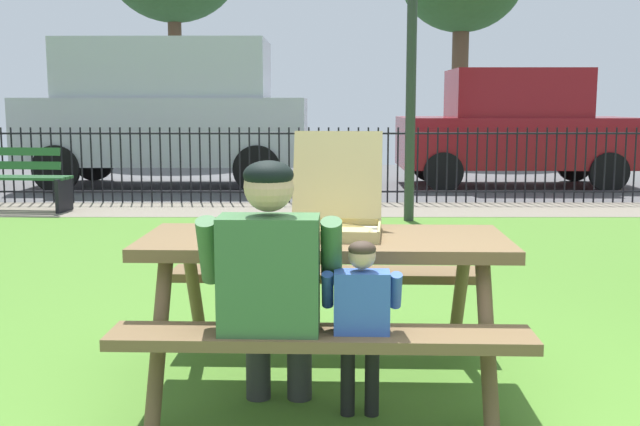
{
  "coord_description": "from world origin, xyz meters",
  "views": [
    {
      "loc": [
        -0.48,
        -2.83,
        1.43
      ],
      "look_at": [
        -0.46,
        1.79,
        0.75
      ],
      "focal_mm": 42.5,
      "sensor_mm": 36.0,
      "label": 1
    }
  ],
  "objects_px": {
    "pizza_box_open": "(333,214)",
    "parked_car_center": "(513,127)",
    "adult_at_table": "(270,282)",
    "park_bench_left": "(5,180)",
    "parked_car_left": "(166,110)",
    "picnic_table_foreground": "(323,270)",
    "pizza_slice_on_table": "(233,239)",
    "child_at_table": "(359,316)",
    "lamp_post_walkway": "(410,5)"
  },
  "relations": [
    {
      "from": "pizza_box_open",
      "to": "parked_car_center",
      "type": "xyz_separation_m",
      "value": [
        3.24,
        9.14,
        0.15
      ]
    },
    {
      "from": "adult_at_table",
      "to": "park_bench_left",
      "type": "xyz_separation_m",
      "value": [
        -3.92,
        6.74,
        -0.24
      ]
    },
    {
      "from": "parked_car_left",
      "to": "parked_car_center",
      "type": "relative_size",
      "value": 1.21
    },
    {
      "from": "picnic_table_foreground",
      "to": "pizza_box_open",
      "type": "relative_size",
      "value": 3.11
    },
    {
      "from": "park_bench_left",
      "to": "parked_car_left",
      "type": "relative_size",
      "value": 0.35
    },
    {
      "from": "pizza_slice_on_table",
      "to": "park_bench_left",
      "type": "bearing_deg",
      "value": 120.33
    },
    {
      "from": "pizza_slice_on_table",
      "to": "child_at_table",
      "type": "xyz_separation_m",
      "value": [
        0.59,
        -0.42,
        -0.26
      ]
    },
    {
      "from": "pizza_slice_on_table",
      "to": "parked_car_left",
      "type": "height_order",
      "value": "parked_car_left"
    },
    {
      "from": "child_at_table",
      "to": "lamp_post_walkway",
      "type": "height_order",
      "value": "lamp_post_walkway"
    },
    {
      "from": "pizza_box_open",
      "to": "adult_at_table",
      "type": "bearing_deg",
      "value": -115.22
    },
    {
      "from": "lamp_post_walkway",
      "to": "child_at_table",
      "type": "bearing_deg",
      "value": -98.63
    },
    {
      "from": "child_at_table",
      "to": "parked_car_left",
      "type": "xyz_separation_m",
      "value": [
        -2.76,
        9.79,
        0.79
      ]
    },
    {
      "from": "child_at_table",
      "to": "parked_car_center",
      "type": "bearing_deg",
      "value": 72.21
    },
    {
      "from": "child_at_table",
      "to": "parked_car_left",
      "type": "distance_m",
      "value": 10.2
    },
    {
      "from": "picnic_table_foreground",
      "to": "lamp_post_walkway",
      "type": "distance_m",
      "value": 5.87
    },
    {
      "from": "child_at_table",
      "to": "lamp_post_walkway",
      "type": "bearing_deg",
      "value": 81.37
    },
    {
      "from": "picnic_table_foreground",
      "to": "parked_car_left",
      "type": "height_order",
      "value": "parked_car_left"
    },
    {
      "from": "pizza_slice_on_table",
      "to": "parked_car_left",
      "type": "relative_size",
      "value": 0.05
    },
    {
      "from": "pizza_slice_on_table",
      "to": "parked_car_center",
      "type": "distance_m",
      "value": 10.08
    },
    {
      "from": "adult_at_table",
      "to": "lamp_post_walkway",
      "type": "height_order",
      "value": "lamp_post_walkway"
    },
    {
      "from": "picnic_table_foreground",
      "to": "lamp_post_walkway",
      "type": "bearing_deg",
      "value": 78.95
    },
    {
      "from": "park_bench_left",
      "to": "parked_car_center",
      "type": "distance_m",
      "value": 8.05
    },
    {
      "from": "parked_car_center",
      "to": "parked_car_left",
      "type": "bearing_deg",
      "value": -180.0
    },
    {
      "from": "child_at_table",
      "to": "park_bench_left",
      "type": "xyz_separation_m",
      "value": [
        -4.31,
        6.78,
        -0.1
      ]
    },
    {
      "from": "pizza_box_open",
      "to": "picnic_table_foreground",
      "type": "bearing_deg",
      "value": -115.19
    },
    {
      "from": "pizza_box_open",
      "to": "parked_car_left",
      "type": "bearing_deg",
      "value": 106.23
    },
    {
      "from": "child_at_table",
      "to": "parked_car_center",
      "type": "relative_size",
      "value": 0.22
    },
    {
      "from": "picnic_table_foreground",
      "to": "park_bench_left",
      "type": "distance_m",
      "value": 7.51
    },
    {
      "from": "adult_at_table",
      "to": "park_bench_left",
      "type": "height_order",
      "value": "adult_at_table"
    },
    {
      "from": "parked_car_left",
      "to": "parked_car_center",
      "type": "distance_m",
      "value": 5.91
    },
    {
      "from": "lamp_post_walkway",
      "to": "parked_car_center",
      "type": "relative_size",
      "value": 1.08
    },
    {
      "from": "pizza_slice_on_table",
      "to": "parked_car_left",
      "type": "distance_m",
      "value": 9.63
    },
    {
      "from": "picnic_table_foreground",
      "to": "pizza_box_open",
      "type": "xyz_separation_m",
      "value": [
        0.05,
        0.11,
        0.27
      ]
    },
    {
      "from": "adult_at_table",
      "to": "lamp_post_walkway",
      "type": "relative_size",
      "value": 0.28
    },
    {
      "from": "park_bench_left",
      "to": "parked_car_left",
      "type": "xyz_separation_m",
      "value": [
        1.54,
        3.01,
        0.89
      ]
    },
    {
      "from": "picnic_table_foreground",
      "to": "parked_car_center",
      "type": "height_order",
      "value": "parked_car_center"
    },
    {
      "from": "park_bench_left",
      "to": "parked_car_left",
      "type": "height_order",
      "value": "parked_car_left"
    },
    {
      "from": "pizza_box_open",
      "to": "pizza_slice_on_table",
      "type": "relative_size",
      "value": 2.4
    },
    {
      "from": "child_at_table",
      "to": "adult_at_table",
      "type": "bearing_deg",
      "value": 174.09
    },
    {
      "from": "pizza_slice_on_table",
      "to": "parked_car_center",
      "type": "xyz_separation_m",
      "value": [
        3.73,
        9.37,
        0.23
      ]
    },
    {
      "from": "lamp_post_walkway",
      "to": "pizza_slice_on_table",
      "type": "bearing_deg",
      "value": -105.06
    },
    {
      "from": "pizza_slice_on_table",
      "to": "lamp_post_walkway",
      "type": "relative_size",
      "value": 0.06
    },
    {
      "from": "picnic_table_foreground",
      "to": "park_bench_left",
      "type": "xyz_separation_m",
      "value": [
        -4.15,
        6.25,
        -0.18
      ]
    },
    {
      "from": "parked_car_center",
      "to": "lamp_post_walkway",
      "type": "bearing_deg",
      "value": -120.29
    },
    {
      "from": "pizza_box_open",
      "to": "parked_car_center",
      "type": "bearing_deg",
      "value": 70.47
    },
    {
      "from": "lamp_post_walkway",
      "to": "pizza_box_open",
      "type": "bearing_deg",
      "value": -100.73
    },
    {
      "from": "pizza_box_open",
      "to": "child_at_table",
      "type": "relative_size",
      "value": 0.69
    },
    {
      "from": "lamp_post_walkway",
      "to": "parked_car_left",
      "type": "bearing_deg",
      "value": 133.8
    },
    {
      "from": "picnic_table_foreground",
      "to": "pizza_slice_on_table",
      "type": "bearing_deg",
      "value": -165.57
    },
    {
      "from": "park_bench_left",
      "to": "adult_at_table",
      "type": "bearing_deg",
      "value": -59.83
    }
  ]
}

